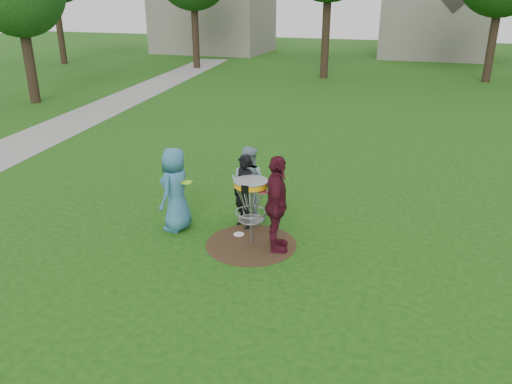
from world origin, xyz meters
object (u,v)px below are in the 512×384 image
(player_black, at_px, (244,192))
(player_grey, at_px, (248,183))
(player_blue, at_px, (175,189))
(disc_golf_basket, at_px, (251,197))
(player_maroon, at_px, (277,205))

(player_black, bearing_deg, player_grey, 128.29)
(player_grey, bearing_deg, player_blue, 44.68)
(player_black, xyz_separation_m, disc_golf_basket, (0.40, -0.74, 0.23))
(player_blue, distance_m, player_black, 1.42)
(player_black, relative_size, player_grey, 0.95)
(player_grey, relative_size, player_maroon, 0.88)
(player_blue, xyz_separation_m, player_grey, (1.24, 0.96, -0.05))
(player_blue, relative_size, player_grey, 1.06)
(player_grey, bearing_deg, disc_golf_basket, 119.03)
(player_blue, height_order, player_maroon, player_maroon)
(player_grey, height_order, player_maroon, player_maroon)
(player_maroon, bearing_deg, player_blue, 68.63)
(player_black, bearing_deg, player_maroon, -10.88)
(player_black, height_order, player_grey, player_grey)
(player_grey, height_order, disc_golf_basket, player_grey)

